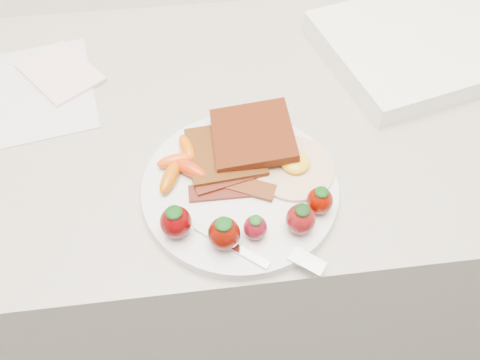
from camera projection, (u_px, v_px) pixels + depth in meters
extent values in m
cube|color=gray|center=(228.00, 246.00, 1.11)|extent=(2.00, 0.60, 0.90)
cylinder|color=silver|center=(240.00, 188.00, 0.65)|extent=(0.27, 0.27, 0.02)
cube|color=black|center=(225.00, 153.00, 0.66)|extent=(0.11, 0.11, 0.01)
cube|color=#401203|center=(253.00, 135.00, 0.67)|extent=(0.12, 0.11, 0.03)
cylinder|color=beige|center=(294.00, 168.00, 0.65)|extent=(0.15, 0.15, 0.01)
ellipsoid|color=gold|center=(295.00, 163.00, 0.65)|extent=(0.05, 0.05, 0.02)
cube|color=#3D1A0E|center=(227.00, 191.00, 0.63)|extent=(0.10, 0.03, 0.00)
cube|color=#471503|center=(238.00, 184.00, 0.63)|extent=(0.10, 0.07, 0.00)
cube|color=#40190E|center=(231.00, 178.00, 0.64)|extent=(0.11, 0.05, 0.00)
ellipsoid|color=#E44D0D|center=(176.00, 161.00, 0.65)|extent=(0.06, 0.03, 0.02)
ellipsoid|color=#C23008|center=(189.00, 168.00, 0.64)|extent=(0.06, 0.05, 0.02)
ellipsoid|color=#B85103|center=(170.00, 177.00, 0.63)|extent=(0.04, 0.06, 0.02)
ellipsoid|color=#D65900|center=(187.00, 148.00, 0.67)|extent=(0.03, 0.05, 0.02)
ellipsoid|color=#520203|center=(176.00, 222.00, 0.58)|extent=(0.04, 0.04, 0.04)
ellipsoid|color=#0A370B|center=(174.00, 212.00, 0.56)|extent=(0.02, 0.02, 0.01)
ellipsoid|color=#530801|center=(224.00, 234.00, 0.57)|extent=(0.04, 0.04, 0.05)
ellipsoid|color=#0A3C0D|center=(224.00, 224.00, 0.55)|extent=(0.02, 0.02, 0.01)
ellipsoid|color=#610B15|center=(255.00, 228.00, 0.58)|extent=(0.03, 0.03, 0.03)
ellipsoid|color=#134813|center=(256.00, 220.00, 0.57)|extent=(0.02, 0.02, 0.01)
ellipsoid|color=#660C0E|center=(301.00, 219.00, 0.58)|extent=(0.04, 0.04, 0.04)
ellipsoid|color=black|center=(302.00, 210.00, 0.56)|extent=(0.02, 0.02, 0.01)
ellipsoid|color=#600900|center=(320.00, 201.00, 0.60)|extent=(0.03, 0.03, 0.04)
ellipsoid|color=#083C0A|center=(322.00, 192.00, 0.58)|extent=(0.02, 0.02, 0.01)
cube|color=white|center=(231.00, 245.00, 0.58)|extent=(0.09, 0.08, 0.00)
cube|color=silver|center=(307.00, 261.00, 0.57)|extent=(0.05, 0.04, 0.00)
cube|color=silver|center=(39.00, 90.00, 0.78)|extent=(0.21, 0.26, 0.00)
cube|color=silver|center=(60.00, 72.00, 0.80)|extent=(0.16, 0.17, 0.01)
cube|color=white|center=(424.00, 43.00, 0.82)|extent=(0.39, 0.35, 0.04)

